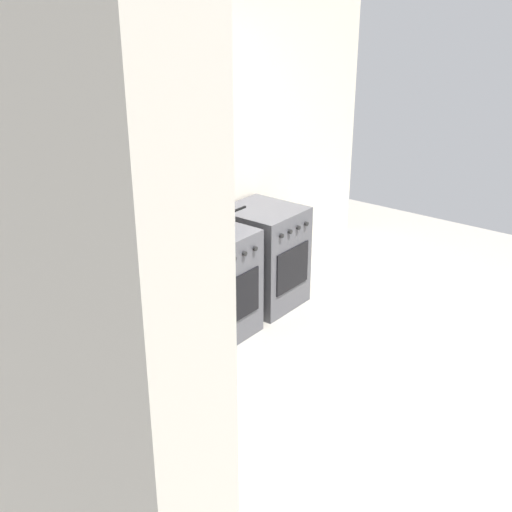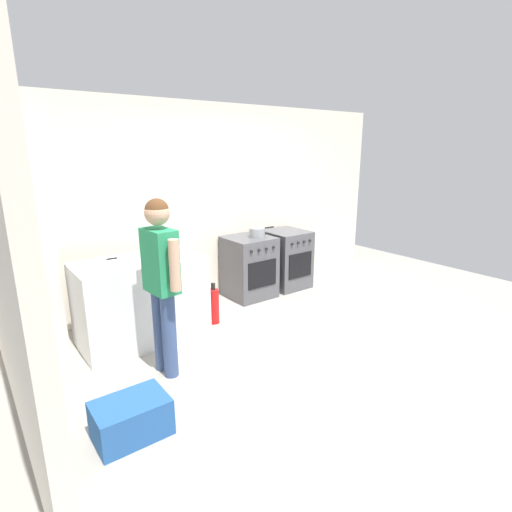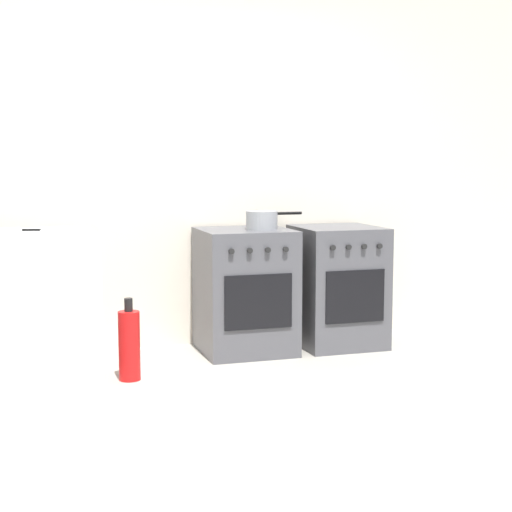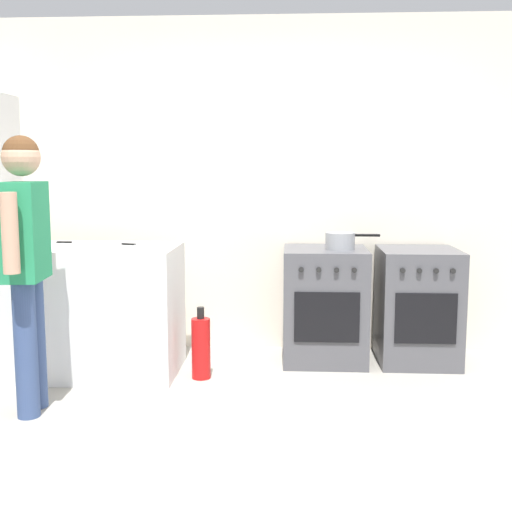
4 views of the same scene
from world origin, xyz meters
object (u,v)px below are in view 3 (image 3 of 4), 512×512
Objects in this scene: knife_utility at (41,230)px; fire_extinguisher at (129,345)px; pot at (262,220)px; oven_left at (245,291)px; oven_right at (337,286)px.

knife_utility is 0.49× the size of fire_extinguisher.
oven_left is at bearing 154.34° from pot.
pot reaches higher than knife_utility.
oven_right is 1.64m from fire_extinguisher.
oven_left is at bearing 12.16° from knife_utility.
oven_right is at bearing 8.12° from knife_utility.
knife_utility reaches higher than fire_extinguisher.
fire_extinguisher is at bearing -162.95° from oven_right.
pot reaches higher than oven_right.
oven_left is 2.15× the size of pot.
fire_extinguisher is (-0.98, -0.43, -0.70)m from pot.
fire_extinguisher is at bearing -156.33° from pot.
oven_left is at bearing 28.78° from fire_extinguisher.
fire_extinguisher is (0.48, -0.19, -0.69)m from knife_utility.
knife_utility reaches higher than oven_left.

